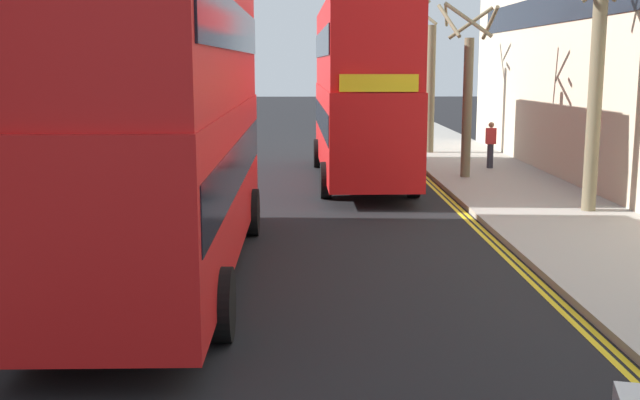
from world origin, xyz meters
TOP-DOWN VIEW (x-y plane):
  - sidewalk_right at (6.50, 16.00)m, footprint 4.00×80.00m
  - kerb_line_outer at (4.40, 14.00)m, footprint 0.10×56.00m
  - kerb_line_inner at (4.24, 14.00)m, footprint 0.10×56.00m
  - double_decker_bus_away at (-2.13, 13.37)m, footprint 2.83×10.82m
  - double_decker_bus_oncoming at (2.09, 24.87)m, footprint 2.91×10.84m
  - pedestrian_far at (6.84, 26.80)m, footprint 0.34×0.22m
  - street_tree_near at (7.40, 18.78)m, footprint 1.72×1.69m
  - street_tree_mid at (5.52, 24.70)m, footprint 1.85×1.88m
  - street_tree_far at (5.47, 31.80)m, footprint 1.83×1.84m

SIDE VIEW (x-z plane):
  - kerb_line_outer at x=4.40m, z-range 0.00..0.01m
  - kerb_line_inner at x=4.24m, z-range 0.00..0.01m
  - sidewalk_right at x=6.50m, z-range 0.00..0.14m
  - pedestrian_far at x=6.84m, z-range 0.18..1.80m
  - street_tree_mid at x=5.52m, z-range 0.12..5.63m
  - street_tree_far at x=5.47m, z-range -0.14..6.10m
  - double_decker_bus_away at x=-2.13m, z-range 0.21..5.85m
  - double_decker_bus_oncoming at x=2.09m, z-range 0.21..5.85m
  - street_tree_near at x=7.40m, z-range 0.05..6.15m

